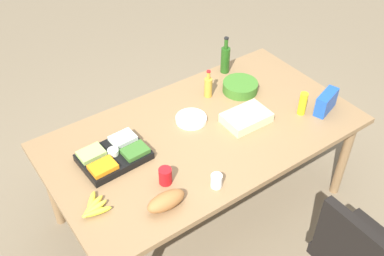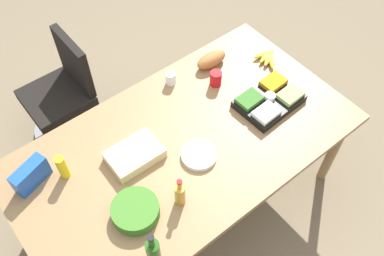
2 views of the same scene
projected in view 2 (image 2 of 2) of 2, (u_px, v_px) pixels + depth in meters
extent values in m
plane|color=#76664E|center=(186.00, 201.00, 3.25)|extent=(10.00, 10.00, 0.00)
cube|color=olive|center=(184.00, 144.00, 2.63)|extent=(2.15, 1.19, 0.04)
cylinder|color=olive|center=(240.00, 72.00, 3.55)|extent=(0.07, 0.07, 0.75)
cylinder|color=olive|center=(22.00, 205.00, 2.82)|extent=(0.07, 0.07, 0.75)
cylinder|color=olive|center=(333.00, 150.00, 3.08)|extent=(0.07, 0.07, 0.75)
cylinder|color=gray|center=(68.00, 128.00, 3.64)|extent=(0.56, 0.56, 0.05)
cylinder|color=gray|center=(62.00, 113.00, 3.47)|extent=(0.06, 0.06, 0.37)
cube|color=black|center=(57.00, 98.00, 3.32)|extent=(0.48, 0.48, 0.09)
cube|color=black|center=(74.00, 62.00, 3.19)|extent=(0.06, 0.43, 0.44)
cylinder|color=#1F4D15|center=(154.00, 253.00, 2.08)|extent=(0.08, 0.08, 0.22)
cylinder|color=#1F4D15|center=(151.00, 242.00, 1.96)|extent=(0.03, 0.03, 0.08)
cylinder|color=black|center=(150.00, 238.00, 1.93)|extent=(0.04, 0.04, 0.01)
cylinder|color=yellow|center=(62.00, 167.00, 2.41)|extent=(0.06, 0.06, 0.18)
cube|color=black|center=(269.00, 101.00, 2.78)|extent=(0.43, 0.32, 0.05)
cube|color=orange|center=(273.00, 82.00, 2.83)|extent=(0.16, 0.13, 0.03)
cube|color=#366826|center=(249.00, 99.00, 2.74)|extent=(0.16, 0.13, 0.03)
cube|color=#9ABE60|center=(290.00, 95.00, 2.76)|extent=(0.16, 0.13, 0.03)
cube|color=silver|center=(266.00, 113.00, 2.67)|extent=(0.16, 0.13, 0.03)
cylinder|color=white|center=(270.00, 97.00, 2.75)|extent=(0.07, 0.07, 0.04)
cylinder|color=white|center=(199.00, 155.00, 2.54)|extent=(0.26, 0.26, 0.03)
ellipsoid|color=yellow|center=(264.00, 54.00, 3.05)|extent=(0.17, 0.07, 0.04)
ellipsoid|color=gold|center=(266.00, 56.00, 3.04)|extent=(0.17, 0.07, 0.04)
ellipsoid|color=yellow|center=(269.00, 59.00, 3.02)|extent=(0.17, 0.11, 0.04)
ellipsoid|color=yellow|center=(271.00, 61.00, 3.01)|extent=(0.13, 0.16, 0.04)
cylinder|color=gold|center=(180.00, 195.00, 2.31)|extent=(0.06, 0.06, 0.15)
cylinder|color=gold|center=(180.00, 185.00, 2.23)|extent=(0.03, 0.03, 0.06)
cylinder|color=red|center=(179.00, 182.00, 2.20)|extent=(0.03, 0.03, 0.01)
cube|color=beige|center=(135.00, 155.00, 2.52)|extent=(0.32, 0.23, 0.07)
cube|color=#1C4CB2|center=(31.00, 175.00, 2.39)|extent=(0.23, 0.14, 0.15)
cylinder|color=red|center=(216.00, 78.00, 2.87)|extent=(0.09, 0.09, 0.11)
cylinder|color=#396E23|center=(135.00, 211.00, 2.30)|extent=(0.28, 0.28, 0.08)
cylinder|color=white|center=(171.00, 78.00, 2.88)|extent=(0.07, 0.07, 0.09)
ellipsoid|color=#9C6333|center=(211.00, 60.00, 2.98)|extent=(0.24, 0.11, 0.10)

